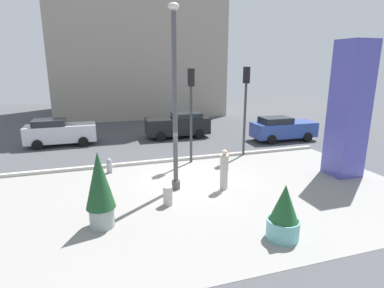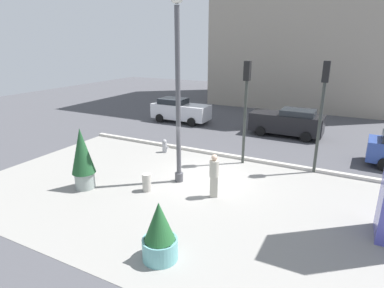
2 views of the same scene
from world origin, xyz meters
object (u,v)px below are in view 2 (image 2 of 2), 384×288
Objects in this scene: traffic_light_far_side at (323,100)px; car_far_lane at (287,122)px; traffic_light_corner at (246,97)px; car_passing_lane at (180,110)px; potted_plant_near_left at (82,157)px; fire_hydrant at (165,146)px; potted_plant_near_right at (160,234)px; pedestrian_by_curb at (214,174)px; concrete_bollard at (147,183)px; lamp_post at (178,99)px.

car_far_lane is (-2.43, 5.64, -2.50)m from traffic_light_far_side.
traffic_light_corner is 1.14× the size of car_passing_lane.
potted_plant_near_left is 3.47× the size of fire_hydrant.
traffic_light_corner is at bearing -173.36° from traffic_light_far_side.
potted_plant_near_right is 0.35× the size of traffic_light_far_side.
potted_plant_near_left reaches higher than pedestrian_by_curb.
traffic_light_far_side is at bearing -28.95° from car_passing_lane.
fire_hydrant is 1.00× the size of concrete_bollard.
car_far_lane is at bearing 81.17° from traffic_light_corner.
lamp_post reaches higher than potted_plant_near_left.
traffic_light_far_side is at bearing 70.82° from potted_plant_near_right.
potted_plant_near_right is at bearing -58.84° from fire_hydrant.
potted_plant_near_left reaches higher than car_far_lane.
traffic_light_far_side reaches higher than potted_plant_near_right.
traffic_light_corner reaches higher than concrete_bollard.
potted_plant_near_right is at bearing -87.50° from pedestrian_by_curb.
potted_plant_near_left is at bearing -130.27° from traffic_light_corner.
car_far_lane is 1.04× the size of car_passing_lane.
potted_plant_near_left reaches higher than fire_hydrant.
traffic_light_corner reaches higher than potted_plant_near_right.
pedestrian_by_curb is (-0.76, -10.12, 0.08)m from car_far_lane.
potted_plant_near_left is (-5.29, 2.44, 0.56)m from potted_plant_near_right.
fire_hydrant is at bearing 113.26° from concrete_bollard.
car_far_lane is 8.07m from car_passing_lane.
car_passing_lane is (-2.76, 6.62, 0.52)m from fire_hydrant.
pedestrian_by_curb is at bearing 18.62° from potted_plant_near_left.
car_far_lane is (3.40, 10.90, 0.54)m from concrete_bollard.
lamp_post is 2.88× the size of potted_plant_near_left.
car_far_lane is (5.86, 11.84, -0.46)m from potted_plant_near_left.
fire_hydrant is at bearing -67.39° from car_passing_lane.
potted_plant_near_left is 0.59× the size of car_passing_lane.
car_far_lane is at bearing -1.23° from car_passing_lane.
car_far_lane is at bearing 50.52° from fire_hydrant.
traffic_light_far_side reaches higher than car_passing_lane.
potted_plant_near_right is 14.30m from car_far_lane.
potted_plant_near_left is at bearing -158.95° from concrete_bollard.
pedestrian_by_curb reaches higher than fire_hydrant.
potted_plant_near_right is 0.39× the size of car_far_lane.
potted_plant_near_right reaches higher than fire_hydrant.
car_far_lane is at bearing 113.34° from traffic_light_far_side.
car_passing_lane is (-5.37, 9.63, -2.77)m from lamp_post.
car_passing_lane is (-10.50, 5.81, -2.52)m from traffic_light_far_side.
traffic_light_corner is (4.38, 0.42, 3.00)m from fire_hydrant.
traffic_light_far_side is 1.01× the size of traffic_light_corner.
potted_plant_near_right is at bearing -24.79° from potted_plant_near_left.
concrete_bollard is 2.82m from pedestrian_by_curb.
pedestrian_by_curb reaches higher than concrete_bollard.
car_passing_lane is at bearing 100.42° from potted_plant_near_left.
lamp_post is at bearing 113.75° from potted_plant_near_right.
car_far_lane reaches higher than car_passing_lane.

